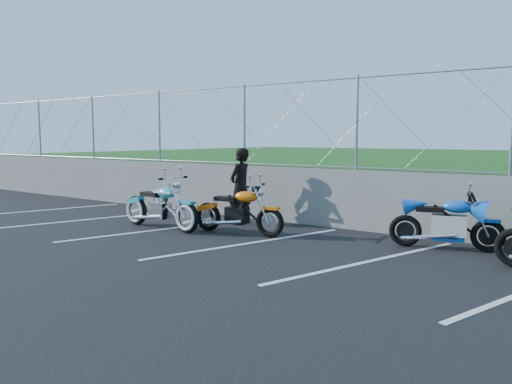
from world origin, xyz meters
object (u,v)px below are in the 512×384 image
Objects in this scene: cruiser_turquoise at (161,208)px; sportbike_blue at (448,225)px; person_standing at (240,186)px; naked_orange at (239,213)px.

cruiser_turquoise is 5.84m from sportbike_blue.
naked_orange is at bearing 33.68° from person_standing.
person_standing is (-0.72, 1.00, 0.43)m from naked_orange.
cruiser_turquoise is 1.11× the size of naked_orange.
cruiser_turquoise is 1.32× the size of person_standing.
person_standing is (-4.61, -0.03, 0.44)m from sportbike_blue.
cruiser_turquoise is 1.20× the size of sportbike_blue.
cruiser_turquoise reaches higher than naked_orange.
cruiser_turquoise is at bearing -178.86° from sportbike_blue.
naked_orange is 1.19× the size of person_standing.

